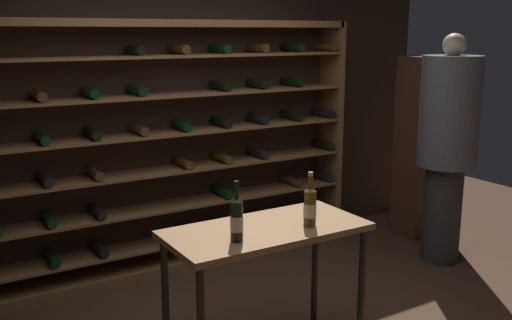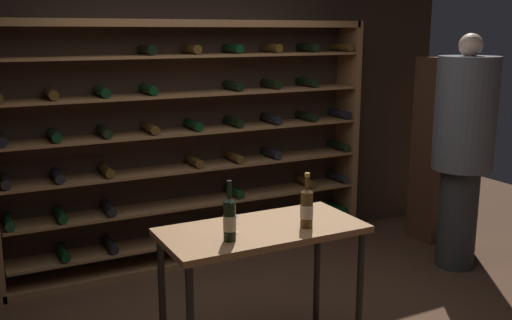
% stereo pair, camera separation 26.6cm
% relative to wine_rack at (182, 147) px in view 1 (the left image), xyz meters
% --- Properties ---
extents(back_wall, '(5.67, 0.10, 2.74)m').
position_rel_wine_rack_xyz_m(back_wall, '(-0.03, 0.21, 0.31)').
color(back_wall, '#332319').
rests_on(back_wall, ground).
extents(wine_rack, '(3.33, 0.32, 2.13)m').
position_rel_wine_rack_xyz_m(wine_rack, '(0.00, 0.00, 0.00)').
color(wine_rack, brown).
rests_on(wine_rack, ground).
extents(tasting_table, '(1.22, 0.59, 0.89)m').
position_rel_wine_rack_xyz_m(tasting_table, '(-0.25, -1.75, -0.28)').
color(tasting_table, brown).
rests_on(tasting_table, ground).
extents(person_bystander_dark_jacket, '(0.51, 0.51, 2.02)m').
position_rel_wine_rack_xyz_m(person_bystander_dark_jacket, '(1.99, -1.17, 0.06)').
color(person_bystander_dark_jacket, '#2C2C2C').
rests_on(person_bystander_dark_jacket, ground).
extents(display_cabinet, '(0.44, 0.36, 1.80)m').
position_rel_wine_rack_xyz_m(display_cabinet, '(2.38, -0.52, -0.16)').
color(display_cabinet, '#4C2D1E').
rests_on(display_cabinet, ground).
extents(wine_bottle_green_slim, '(0.07, 0.07, 0.35)m').
position_rel_wine_rack_xyz_m(wine_bottle_green_slim, '(-0.52, -1.86, -0.04)').
color(wine_bottle_green_slim, black).
rests_on(wine_bottle_green_slim, tasting_table).
extents(wine_bottle_black_capsule, '(0.08, 0.08, 0.33)m').
position_rel_wine_rack_xyz_m(wine_bottle_black_capsule, '(-0.01, -1.87, -0.05)').
color(wine_bottle_black_capsule, '#4C3314').
rests_on(wine_bottle_black_capsule, tasting_table).
extents(wine_glass_stemmed_center, '(0.07, 0.07, 0.16)m').
position_rel_wine_rack_xyz_m(wine_glass_stemmed_center, '(-0.45, -1.75, -0.06)').
color(wine_glass_stemmed_center, silver).
rests_on(wine_glass_stemmed_center, tasting_table).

